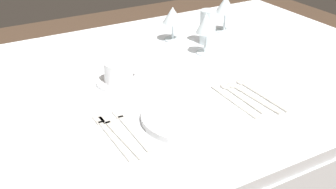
# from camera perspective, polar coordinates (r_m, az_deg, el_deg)

# --- Properties ---
(dining_table) EXTENTS (1.80, 1.11, 0.74)m
(dining_table) POSITION_cam_1_polar(r_m,az_deg,el_deg) (1.41, -2.41, -1.08)
(dining_table) COLOR white
(dining_table) RESTS_ON ground
(dinner_plate) EXTENTS (0.26, 0.26, 0.02)m
(dinner_plate) POSITION_cam_1_polar(r_m,az_deg,el_deg) (1.16, 2.94, -2.90)
(dinner_plate) COLOR white
(dinner_plate) RESTS_ON dining_table
(fork_outer) EXTENTS (0.02, 0.22, 0.00)m
(fork_outer) POSITION_cam_1_polar(r_m,az_deg,el_deg) (1.12, -5.01, -4.43)
(fork_outer) COLOR beige
(fork_outer) RESTS_ON dining_table
(fork_inner) EXTENTS (0.03, 0.22, 0.00)m
(fork_inner) POSITION_cam_1_polar(r_m,az_deg,el_deg) (1.10, -6.49, -5.23)
(fork_inner) COLOR beige
(fork_inner) RESTS_ON dining_table
(fork_salad) EXTENTS (0.02, 0.23, 0.00)m
(fork_salad) POSITION_cam_1_polar(r_m,az_deg,el_deg) (1.10, -7.53, -5.26)
(fork_salad) COLOR beige
(fork_salad) RESTS_ON dining_table
(dinner_knife) EXTENTS (0.02, 0.22, 0.00)m
(dinner_knife) POSITION_cam_1_polar(r_m,az_deg,el_deg) (1.25, 8.80, -0.98)
(dinner_knife) COLOR beige
(dinner_knife) RESTS_ON dining_table
(spoon_soup) EXTENTS (0.03, 0.20, 0.01)m
(spoon_soup) POSITION_cam_1_polar(r_m,az_deg,el_deg) (1.30, 8.91, 0.06)
(spoon_soup) COLOR beige
(spoon_soup) RESTS_ON dining_table
(spoon_dessert) EXTENTS (0.03, 0.22, 0.01)m
(spoon_dessert) POSITION_cam_1_polar(r_m,az_deg,el_deg) (1.31, 10.27, 0.12)
(spoon_dessert) COLOR beige
(spoon_dessert) RESTS_ON dining_table
(spoon_tea) EXTENTS (0.03, 0.23, 0.01)m
(spoon_tea) POSITION_cam_1_polar(r_m,az_deg,el_deg) (1.33, 11.34, 0.46)
(spoon_tea) COLOR beige
(spoon_tea) RESTS_ON dining_table
(saucer_left) EXTENTS (0.14, 0.14, 0.01)m
(saucer_left) POSITION_cam_1_polar(r_m,az_deg,el_deg) (1.36, -6.47, 1.66)
(saucer_left) COLOR white
(saucer_left) RESTS_ON dining_table
(coffee_cup_left) EXTENTS (0.11, 0.09, 0.06)m
(coffee_cup_left) POSITION_cam_1_polar(r_m,az_deg,el_deg) (1.34, -6.49, 3.05)
(coffee_cup_left) COLOR white
(coffee_cup_left) RESTS_ON saucer_left
(wine_glass_centre) EXTENTS (0.08, 0.08, 0.13)m
(wine_glass_centre) POSITION_cam_1_polar(r_m,az_deg,el_deg) (1.66, 0.61, 10.16)
(wine_glass_centre) COLOR silver
(wine_glass_centre) RESTS_ON dining_table
(wine_glass_left) EXTENTS (0.07, 0.07, 0.15)m
(wine_glass_left) POSITION_cam_1_polar(r_m,az_deg,el_deg) (1.54, 4.99, 9.07)
(wine_glass_left) COLOR silver
(wine_glass_left) RESTS_ON dining_table
(wine_glass_far) EXTENTS (0.08, 0.08, 0.15)m
(wine_glass_far) POSITION_cam_1_polar(r_m,az_deg,el_deg) (1.77, 7.55, 11.43)
(wine_glass_far) COLOR silver
(wine_glass_far) RESTS_ON dining_table
(drink_tumbler) EXTENTS (0.06, 0.06, 0.13)m
(drink_tumbler) POSITION_cam_1_polar(r_m,az_deg,el_deg) (1.65, 5.22, 8.82)
(drink_tumbler) COLOR silver
(drink_tumbler) RESTS_ON dining_table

